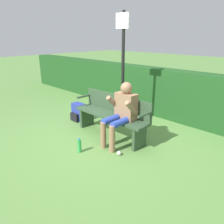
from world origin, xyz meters
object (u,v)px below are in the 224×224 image
(signpost, at_px, (123,64))
(water_bottle, at_px, (79,146))
(backpack, at_px, (78,112))
(park_bench, at_px, (112,114))
(person_seated, at_px, (122,111))

(signpost, bearing_deg, water_bottle, -78.01)
(backpack, bearing_deg, water_bottle, -36.51)
(park_bench, xyz_separation_m, water_bottle, (0.09, -0.94, -0.35))
(person_seated, xyz_separation_m, water_bottle, (-0.30, -0.81, -0.55))
(park_bench, height_order, backpack, park_bench)
(water_bottle, relative_size, signpost, 0.11)
(backpack, xyz_separation_m, water_bottle, (1.31, -0.97, -0.08))
(water_bottle, distance_m, signpost, 2.02)
(water_bottle, bearing_deg, person_seated, 69.64)
(person_seated, relative_size, backpack, 2.80)
(backpack, distance_m, water_bottle, 1.63)
(water_bottle, height_order, signpost, signpost)
(park_bench, distance_m, person_seated, 0.46)
(park_bench, relative_size, backpack, 4.15)
(park_bench, height_order, signpost, signpost)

